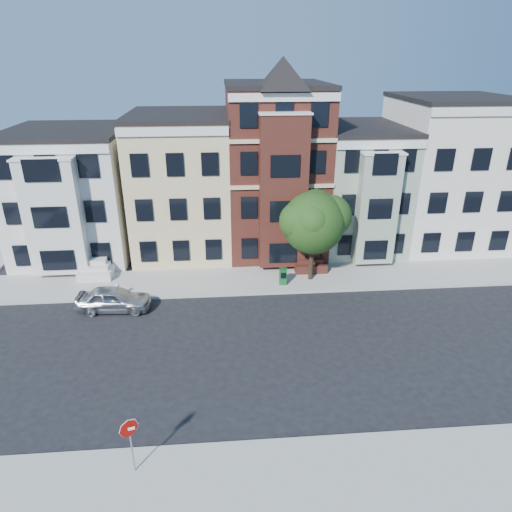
{
  "coord_description": "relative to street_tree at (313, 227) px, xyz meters",
  "views": [
    {
      "loc": [
        -4.18,
        -19.46,
        14.08
      ],
      "look_at": [
        -2.37,
        2.75,
        4.2
      ],
      "focal_mm": 32.0,
      "sensor_mm": 36.0,
      "label": 1
    }
  ],
  "objects": [
    {
      "name": "ground",
      "position": [
        -1.74,
        -7.78,
        -3.88
      ],
      "size": [
        120.0,
        120.0,
        0.0
      ],
      "primitive_type": "plane",
      "color": "black"
    },
    {
      "name": "far_sidewalk",
      "position": [
        -1.74,
        0.22,
        -3.81
      ],
      "size": [
        60.0,
        4.0,
        0.15
      ],
      "primitive_type": "cube",
      "color": "#9E9B93",
      "rests_on": "ground"
    },
    {
      "name": "near_sidewalk",
      "position": [
        -1.74,
        -15.78,
        -3.81
      ],
      "size": [
        60.0,
        4.0,
        0.15
      ],
      "primitive_type": "cube",
      "color": "#9E9B93",
      "rests_on": "ground"
    },
    {
      "name": "house_white",
      "position": [
        -16.74,
        6.72,
        0.62
      ],
      "size": [
        8.0,
        9.0,
        9.0
      ],
      "primitive_type": "cube",
      "color": "silver",
      "rests_on": "ground"
    },
    {
      "name": "house_yellow",
      "position": [
        -8.74,
        6.72,
        1.12
      ],
      "size": [
        7.0,
        9.0,
        10.0
      ],
      "primitive_type": "cube",
      "color": "beige",
      "rests_on": "ground"
    },
    {
      "name": "house_brown",
      "position": [
        -1.74,
        6.72,
        2.12
      ],
      "size": [
        7.0,
        9.0,
        12.0
      ],
      "primitive_type": "cube",
      "color": "#411B14",
      "rests_on": "ground"
    },
    {
      "name": "house_green",
      "position": [
        4.76,
        6.72,
        0.62
      ],
      "size": [
        6.0,
        9.0,
        9.0
      ],
      "primitive_type": "cube",
      "color": "#91A089",
      "rests_on": "ground"
    },
    {
      "name": "house_cream",
      "position": [
        11.76,
        6.72,
        1.62
      ],
      "size": [
        8.0,
        9.0,
        11.0
      ],
      "primitive_type": "cube",
      "color": "silver",
      "rests_on": "ground"
    },
    {
      "name": "street_tree",
      "position": [
        0.0,
        0.0,
        0.0
      ],
      "size": [
        7.71,
        7.71,
        7.47
      ],
      "primitive_type": null,
      "rotation": [
        0.0,
        0.0,
        -0.23
      ],
      "color": "#2B531A",
      "rests_on": "far_sidewalk"
    },
    {
      "name": "parked_car",
      "position": [
        -12.44,
        -2.87,
        -3.14
      ],
      "size": [
        4.44,
        2.01,
        1.48
      ],
      "primitive_type": "imported",
      "rotation": [
        0.0,
        0.0,
        1.51
      ],
      "color": "#ABAFB5",
      "rests_on": "ground"
    },
    {
      "name": "newspaper_box",
      "position": [
        -1.96,
        -0.6,
        -3.18
      ],
      "size": [
        0.55,
        0.5,
        1.11
      ],
      "primitive_type": "cube",
      "rotation": [
        0.0,
        0.0,
        -0.11
      ],
      "color": "#155827",
      "rests_on": "far_sidewalk"
    },
    {
      "name": "fire_hydrant",
      "position": [
        -12.48,
        -1.48,
        -3.37
      ],
      "size": [
        0.27,
        0.27,
        0.73
      ],
      "primitive_type": "cylinder",
      "rotation": [
        0.0,
        0.0,
        0.04
      ],
      "color": "beige",
      "rests_on": "far_sidewalk"
    },
    {
      "name": "stop_sign",
      "position": [
        -9.35,
        -14.86,
        -2.38
      ],
      "size": [
        0.75,
        0.27,
        2.7
      ],
      "primitive_type": null,
      "rotation": [
        0.0,
        0.0,
        0.23
      ],
      "color": "#B20904",
      "rests_on": "near_sidewalk"
    }
  ]
}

